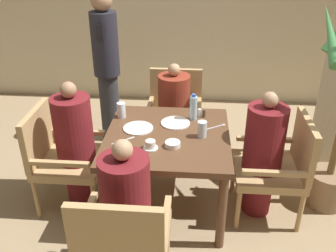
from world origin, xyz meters
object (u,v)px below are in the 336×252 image
chair_right_side (279,164)px  teacup_with_saucer (151,145)px  chair_near_corner (123,239)px  diner_in_near_chair (127,213)px  standing_host (107,64)px  glass_tall_near (121,110)px  chair_far_side (175,111)px  diner_in_far_chair (174,112)px  plate_main_left (138,128)px  water_bottle (193,108)px  diner_in_left_chair (75,144)px  diner_in_right_chair (263,154)px  bowl_small (173,144)px  glass_tall_mid (202,129)px  plate_main_right (175,123)px

chair_right_side → teacup_with_saucer: bearing=-167.7°
chair_near_corner → diner_in_near_chair: (-0.00, 0.14, 0.09)m
standing_host → glass_tall_near: size_ratio=12.39×
chair_far_side → diner_in_far_chair: size_ratio=0.85×
plate_main_left → teacup_with_saucer: teacup_with_saucer is taller
diner_in_far_chair → water_bottle: (0.20, -0.51, 0.29)m
diner_in_left_chair → water_bottle: bearing=16.5°
diner_in_right_chair → glass_tall_near: (-1.21, 0.28, 0.21)m
bowl_small → teacup_with_saucer: bearing=-165.9°
standing_host → water_bottle: size_ratio=7.03×
diner_in_left_chair → bowl_small: diner_in_left_chair is taller
diner_in_near_chair → glass_tall_mid: size_ratio=8.29×
water_bottle → standing_host: bearing=137.2°
chair_right_side → diner_in_right_chair: diner_in_right_chair is taller
plate_main_right → glass_tall_mid: 0.31m
chair_right_side → chair_far_side: bearing=134.5°
diner_in_right_chair → bowl_small: (-0.73, -0.18, 0.17)m
diner_in_near_chair → diner_in_left_chair: bearing=126.0°
diner_in_far_chair → plate_main_right: 0.63m
teacup_with_saucer → bowl_small: size_ratio=0.97×
diner_in_far_chair → glass_tall_near: bearing=-130.0°
chair_right_side → glass_tall_near: 1.42m
diner_in_far_chair → plate_main_left: (-0.25, -0.72, 0.19)m
diner_in_right_chair → water_bottle: bearing=153.4°
teacup_with_saucer → bowl_small: bearing=14.1°
chair_near_corner → glass_tall_near: (-0.23, 1.23, 0.30)m
diner_in_near_chair → water_bottle: 1.19m
chair_far_side → teacup_with_saucer: size_ratio=7.75×
diner_in_far_chair → glass_tall_mid: (0.28, -0.81, 0.25)m
standing_host → diner_in_right_chair: bearing=-37.5°
diner_in_right_chair → teacup_with_saucer: size_ratio=9.76×
chair_right_side → teacup_with_saucer: size_ratio=7.75×
diner_in_right_chair → bowl_small: size_ratio=9.47×
water_bottle → glass_tall_near: (-0.63, -0.01, -0.04)m
chair_near_corner → chair_right_side: bearing=39.9°
diner_in_left_chair → diner_in_far_chair: 1.12m
chair_right_side → chair_near_corner: same height
teacup_with_saucer → bowl_small: 0.17m
diner_in_right_chair → bowl_small: 0.77m
chair_right_side → plate_main_left: size_ratio=3.58×
standing_host → teacup_with_saucer: 1.56m
diner_in_left_chair → chair_near_corner: diner_in_left_chair is taller
chair_far_side → bowl_small: bearing=-87.2°
diner_in_far_chair → bowl_small: size_ratio=8.88×
plate_main_left → water_bottle: size_ratio=1.05×
plate_main_left → glass_tall_mid: bearing=-9.6°
diner_in_right_chair → chair_far_side: bearing=129.7°
diner_in_left_chair → glass_tall_near: diner_in_left_chair is taller
diner_in_right_chair → teacup_with_saucer: bearing=-165.8°
teacup_with_saucer → glass_tall_near: size_ratio=0.85×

